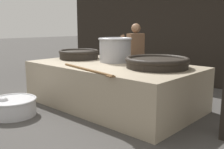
% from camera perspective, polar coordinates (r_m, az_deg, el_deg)
% --- Properties ---
extents(ground_plane, '(60.00, 60.00, 0.00)m').
position_cam_1_polar(ground_plane, '(5.50, 0.00, -6.63)').
color(ground_plane, '#474442').
extents(back_wall, '(9.25, 0.24, 4.29)m').
position_cam_1_polar(back_wall, '(7.81, 16.01, 13.96)').
color(back_wall, black).
rests_on(back_wall, ground_plane).
extents(hearth_platform, '(3.43, 1.94, 0.86)m').
position_cam_1_polar(hearth_platform, '(5.39, 0.00, -2.25)').
color(hearth_platform, tan).
rests_on(hearth_platform, ground_plane).
extents(giant_wok_near, '(0.94, 0.94, 0.21)m').
position_cam_1_polar(giant_wok_near, '(6.22, -7.21, 4.46)').
color(giant_wok_near, black).
rests_on(giant_wok_near, hearth_platform).
extents(giant_wok_far, '(1.18, 1.18, 0.20)m').
position_cam_1_polar(giant_wok_far, '(4.91, 9.77, 2.69)').
color(giant_wok_far, black).
rests_on(giant_wok_far, hearth_platform).
extents(stock_pot, '(0.72, 0.72, 0.51)m').
position_cam_1_polar(stock_pot, '(5.64, 0.70, 5.53)').
color(stock_pot, '#9E9EA3').
rests_on(stock_pot, hearth_platform).
extents(stirring_paddle, '(1.54, 0.36, 0.04)m').
position_cam_1_polar(stirring_paddle, '(4.52, -5.21, 1.02)').
color(stirring_paddle, brown).
rests_on(stirring_paddle, hearth_platform).
extents(cook, '(0.41, 0.63, 1.69)m').
position_cam_1_polar(cook, '(6.66, 5.07, 4.36)').
color(cook, brown).
rests_on(cook, ground_plane).
extents(prep_bowl_vegetables, '(0.85, 1.07, 0.67)m').
position_cam_1_polar(prep_bowl_vegetables, '(5.16, -20.78, -6.45)').
color(prep_bowl_vegetables, silver).
rests_on(prep_bowl_vegetables, ground_plane).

